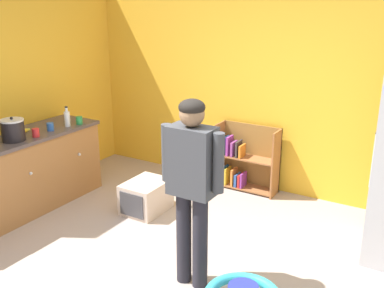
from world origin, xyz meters
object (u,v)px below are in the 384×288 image
(pet_carrier, at_px, (146,197))
(kitchen_counter, at_px, (13,177))
(standing_person, at_px, (192,178))
(crock_pot, at_px, (13,130))
(red_cup, at_px, (36,133))
(bookshelf, at_px, (244,161))
(yellow_cup, at_px, (3,131))
(clear_bottle, at_px, (67,118))
(blue_cup, at_px, (50,127))
(green_cup, at_px, (79,120))
(banana_bunch, at_px, (25,131))

(pet_carrier, bearing_deg, kitchen_counter, -146.58)
(standing_person, relative_size, crock_pot, 6.12)
(kitchen_counter, xyz_separation_m, red_cup, (0.19, 0.22, 0.50))
(bookshelf, relative_size, yellow_cup, 8.95)
(yellow_cup, bearing_deg, crock_pot, -16.06)
(clear_bottle, xyz_separation_m, blue_cup, (-0.03, -0.24, -0.05))
(kitchen_counter, relative_size, green_cup, 23.52)
(crock_pot, relative_size, green_cup, 2.81)
(standing_person, height_order, green_cup, standing_person)
(bookshelf, height_order, clear_bottle, clear_bottle)
(yellow_cup, height_order, green_cup, same)
(kitchen_counter, distance_m, red_cup, 0.58)
(standing_person, xyz_separation_m, green_cup, (-2.20, 0.96, -0.04))
(red_cup, bearing_deg, kitchen_counter, -131.38)
(standing_person, height_order, blue_cup, standing_person)
(banana_bunch, distance_m, clear_bottle, 0.51)
(red_cup, bearing_deg, green_cup, 87.29)
(green_cup, height_order, red_cup, same)
(standing_person, relative_size, yellow_cup, 17.22)
(bookshelf, distance_m, banana_bunch, 2.70)
(kitchen_counter, relative_size, clear_bottle, 9.08)
(kitchen_counter, xyz_separation_m, standing_person, (2.42, -0.10, 0.53))
(banana_bunch, height_order, yellow_cup, yellow_cup)
(blue_cup, distance_m, red_cup, 0.26)
(standing_person, xyz_separation_m, crock_pot, (-2.31, 0.09, 0.04))
(crock_pot, bearing_deg, banana_bunch, 119.30)
(kitchen_counter, xyz_separation_m, clear_bottle, (0.17, 0.72, 0.55))
(bookshelf, bearing_deg, banana_bunch, -138.00)
(green_cup, relative_size, red_cup, 1.00)
(blue_cup, bearing_deg, clear_bottle, 83.29)
(clear_bottle, bearing_deg, green_cup, 70.35)
(banana_bunch, xyz_separation_m, blue_cup, (0.18, 0.22, 0.02))
(pet_carrier, relative_size, blue_cup, 5.81)
(pet_carrier, xyz_separation_m, yellow_cup, (-1.44, -0.74, 0.77))
(standing_person, height_order, crock_pot, standing_person)
(blue_cup, bearing_deg, pet_carrier, 17.48)
(bookshelf, distance_m, red_cup, 2.57)
(kitchen_counter, bearing_deg, red_cup, 48.62)
(crock_pot, relative_size, clear_bottle, 1.09)
(pet_carrier, xyz_separation_m, banana_bunch, (-1.28, -0.57, 0.75))
(clear_bottle, bearing_deg, bookshelf, 36.73)
(banana_bunch, height_order, red_cup, red_cup)
(green_cup, height_order, blue_cup, same)
(blue_cup, bearing_deg, bookshelf, 41.03)
(bookshelf, xyz_separation_m, pet_carrier, (-0.68, -1.21, -0.19))
(standing_person, bearing_deg, crock_pot, 177.66)
(yellow_cup, bearing_deg, blue_cup, 48.83)
(green_cup, bearing_deg, pet_carrier, -2.25)
(standing_person, distance_m, pet_carrier, 1.70)
(kitchen_counter, distance_m, bookshelf, 2.80)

